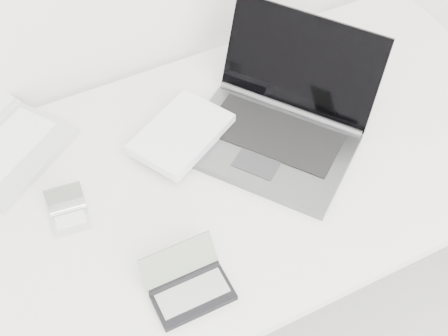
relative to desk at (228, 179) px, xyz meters
name	(u,v)px	position (x,y,z in m)	size (l,w,h in m)	color
desk	(228,179)	(0.00, 0.00, 0.00)	(1.60, 0.80, 0.73)	white
laptop_large	(257,125)	(0.11, 0.06, 0.09)	(0.62, 0.53, 0.25)	slate
pda_silver	(69,214)	(-0.38, 0.03, 0.06)	(0.09, 0.10, 0.07)	silver
palmtop_charcoal	(189,287)	(-0.22, -0.26, 0.06)	(0.16, 0.14, 0.08)	black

